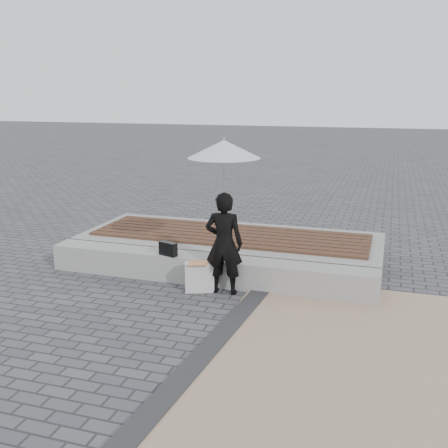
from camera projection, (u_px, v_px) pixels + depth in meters
The scene contains 10 objects.
ground at pixel (162, 325), 6.37m from camera, with size 80.00×80.00×0.00m, color #504F55.
edging_band at pixel (207, 352), 5.69m from camera, with size 0.25×5.20×0.04m, color #2D2D30.
seating_ledge at pixel (206, 269), 7.80m from camera, with size 5.00×0.45×0.40m, color #ABAAA5.
timber_platform at pixel (230, 247), 8.91m from camera, with size 5.00×2.00×0.40m, color #979792.
timber_decking at pixel (230, 235), 8.86m from camera, with size 4.60×1.40×0.04m, color brown, non-canonical shape.
woman at pixel (224, 243), 7.25m from camera, with size 0.53×0.35×1.45m, color black.
parasol at pixel (224, 149), 6.94m from camera, with size 0.98×0.98×1.25m.
handbag at pixel (168, 249), 7.77m from camera, with size 0.29×0.10×0.20m, color black.
canvas_tote at pixel (199, 277), 7.42m from camera, with size 0.41×0.17×0.43m, color beige.
magazine at pixel (198, 263), 7.33m from camera, with size 0.28×0.20×0.01m, color red.
Camera 1 is at (2.51, -5.38, 2.74)m, focal length 42.04 mm.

